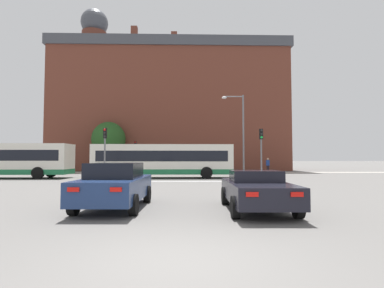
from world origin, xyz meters
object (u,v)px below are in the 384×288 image
(car_roadster_right, at_px, (256,190))
(traffic_light_near_right, at_px, (261,146))
(car_saloon_left, at_px, (115,185))
(pedestrian_waiting, at_px, (126,165))
(bus_crossing_trailing, at_px, (4,160))
(pedestrian_walking_east, at_px, (111,165))
(street_lamp_junction, at_px, (240,127))
(traffic_light_far_left, at_px, (135,151))
(pedestrian_walking_west, at_px, (268,164))
(traffic_light_near_left, at_px, (105,145))
(bus_crossing_lead, at_px, (163,160))

(car_roadster_right, height_order, traffic_light_near_right, traffic_light_near_right)
(car_saloon_left, height_order, pedestrian_waiting, pedestrian_waiting)
(car_saloon_left, distance_m, traffic_light_near_right, 14.90)
(pedestrian_waiting, bearing_deg, bus_crossing_trailing, 137.29)
(pedestrian_waiting, relative_size, pedestrian_walking_east, 1.03)
(car_roadster_right, distance_m, street_lamp_junction, 18.95)
(bus_crossing_trailing, height_order, traffic_light_far_left, traffic_light_far_left)
(car_saloon_left, bearing_deg, pedestrian_walking_west, 65.68)
(car_saloon_left, bearing_deg, pedestrian_walking_east, 105.64)
(traffic_light_far_left, bearing_deg, traffic_light_near_left, -91.33)
(traffic_light_near_left, bearing_deg, traffic_light_near_right, -0.94)
(bus_crossing_lead, relative_size, traffic_light_far_left, 3.23)
(traffic_light_near_right, height_order, pedestrian_walking_west, traffic_light_near_right)
(car_saloon_left, relative_size, pedestrian_walking_west, 2.49)
(pedestrian_walking_east, bearing_deg, traffic_light_far_left, 54.41)
(car_saloon_left, height_order, bus_crossing_trailing, bus_crossing_trailing)
(bus_crossing_trailing, bearing_deg, street_lamp_junction, -85.02)
(traffic_light_far_left, distance_m, traffic_light_near_left, 12.32)
(pedestrian_waiting, bearing_deg, traffic_light_near_left, -179.73)
(pedestrian_waiting, bearing_deg, pedestrian_walking_west, -96.86)
(bus_crossing_trailing, bearing_deg, pedestrian_walking_west, -69.27)
(traffic_light_near_right, xyz_separation_m, street_lamp_junction, (-0.62, 5.43, 2.01))
(car_roadster_right, bearing_deg, pedestrian_walking_west, 75.00)
(traffic_light_near_right, bearing_deg, traffic_light_near_left, 179.06)
(bus_crossing_lead, bearing_deg, traffic_light_near_left, 130.18)
(bus_crossing_trailing, distance_m, traffic_light_far_left, 13.26)
(bus_crossing_trailing, height_order, traffic_light_near_right, traffic_light_near_right)
(traffic_light_far_left, xyz_separation_m, pedestrian_walking_west, (15.86, 0.82, -1.49))
(street_lamp_junction, bearing_deg, traffic_light_far_left, 147.24)
(bus_crossing_trailing, relative_size, traffic_light_far_left, 3.00)
(car_saloon_left, height_order, bus_crossing_lead, bus_crossing_lead)
(car_saloon_left, relative_size, traffic_light_near_right, 1.11)
(street_lamp_junction, relative_size, pedestrian_walking_west, 4.37)
(car_roadster_right, relative_size, traffic_light_near_right, 1.10)
(bus_crossing_lead, relative_size, traffic_light_near_left, 3.00)
(street_lamp_junction, bearing_deg, traffic_light_near_left, -155.11)
(bus_crossing_lead, xyz_separation_m, street_lamp_junction, (7.12, 1.72, 3.13))
(car_saloon_left, xyz_separation_m, bus_crossing_trailing, (-13.18, 15.90, 0.80))
(street_lamp_junction, bearing_deg, pedestrian_walking_west, 58.42)
(bus_crossing_lead, xyz_separation_m, traffic_light_near_right, (7.74, -3.72, 1.12))
(pedestrian_walking_west, bearing_deg, street_lamp_junction, -100.25)
(street_lamp_junction, bearing_deg, traffic_light_near_right, -83.47)
(pedestrian_walking_east, bearing_deg, car_saloon_left, 6.72)
(car_saloon_left, xyz_separation_m, traffic_light_near_left, (-3.68, 12.47, 1.93))
(car_saloon_left, relative_size, street_lamp_junction, 0.57)
(bus_crossing_lead, height_order, traffic_light_near_right, traffic_light_near_right)
(car_saloon_left, height_order, traffic_light_near_left, traffic_light_near_left)
(car_roadster_right, bearing_deg, traffic_light_near_left, 124.24)
(car_saloon_left, relative_size, pedestrian_waiting, 2.69)
(bus_crossing_trailing, relative_size, traffic_light_near_left, 2.78)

